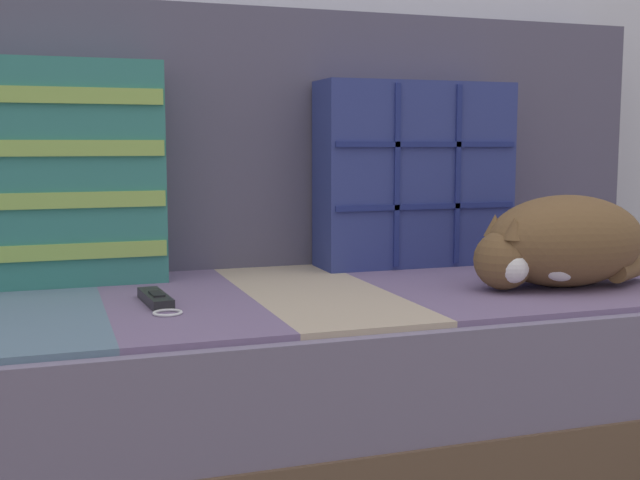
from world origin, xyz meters
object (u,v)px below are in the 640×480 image
(throw_pillow_quilted, at_px, (414,174))
(sleeping_cat, at_px, (560,244))
(throw_pillow_striped, at_px, (60,173))
(game_remote_far, at_px, (156,300))
(couch, at_px, (306,370))

(throw_pillow_quilted, xyz_separation_m, sleeping_cat, (0.14, -0.36, -0.12))
(throw_pillow_quilted, relative_size, throw_pillow_striped, 1.02)
(sleeping_cat, bearing_deg, game_remote_far, 174.09)
(sleeping_cat, xyz_separation_m, game_remote_far, (-0.76, 0.08, -0.08))
(sleeping_cat, height_order, game_remote_far, sleeping_cat)
(throw_pillow_striped, height_order, game_remote_far, throw_pillow_striped)
(throw_pillow_quilted, height_order, sleeping_cat, throw_pillow_quilted)
(couch, height_order, throw_pillow_striped, throw_pillow_striped)
(sleeping_cat, bearing_deg, throw_pillow_striped, 158.69)
(couch, height_order, game_remote_far, game_remote_far)
(couch, height_order, sleeping_cat, sleeping_cat)
(throw_pillow_striped, height_order, sleeping_cat, throw_pillow_striped)
(throw_pillow_striped, xyz_separation_m, game_remote_far, (0.15, -0.28, -0.21))
(throw_pillow_quilted, height_order, throw_pillow_striped, throw_pillow_striped)
(throw_pillow_quilted, distance_m, game_remote_far, 0.71)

